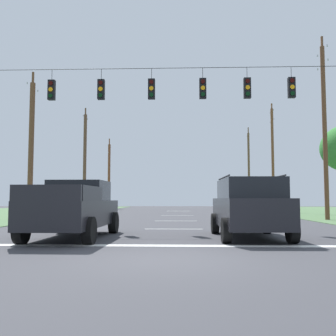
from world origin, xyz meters
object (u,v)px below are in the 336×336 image
object	(u,v)px
overhead_signal_span	(175,129)
suv_black	(249,206)
utility_pole_far_right	(273,157)
utility_pole_mid_right	(325,126)
utility_pole_far_left	(31,148)
distant_car_crossing_white	(54,206)
pickup_truck	(75,209)
utility_pole_near_left	(249,169)
utility_pole_distant_left	(109,175)
utility_pole_distant_right	(85,161)

from	to	relation	value
overhead_signal_span	suv_black	world-z (taller)	overhead_signal_span
overhead_signal_span	utility_pole_far_right	xyz separation A→B (m)	(9.20, 20.38, 0.88)
utility_pole_mid_right	utility_pole_far_left	size ratio (longest dim) A/B	1.21
distant_car_crossing_white	utility_pole_far_left	world-z (taller)	utility_pole_far_left
utility_pole_far_left	pickup_truck	bearing A→B (deg)	-62.06
utility_pole_near_left	utility_pole_far_left	size ratio (longest dim) A/B	1.14
utility_pole_far_right	overhead_signal_span	bearing A→B (deg)	-114.29
pickup_truck	suv_black	xyz separation A→B (m)	(5.90, 0.13, 0.09)
utility_pole_mid_right	utility_pole_distant_left	distance (m)	33.21
pickup_truck	utility_pole_mid_right	bearing A→B (deg)	41.81
pickup_truck	utility_pole_far_right	size ratio (longest dim) A/B	0.51
pickup_truck	suv_black	bearing A→B (deg)	1.22
utility_pole_mid_right	distant_car_crossing_white	bearing A→B (deg)	173.61
suv_black	utility_pole_distant_right	size ratio (longest dim) A/B	0.46
utility_pole_far_left	utility_pole_mid_right	bearing A→B (deg)	-1.07
utility_pole_far_left	overhead_signal_span	bearing A→B (deg)	-36.28
utility_pole_distant_right	utility_pole_near_left	bearing A→B (deg)	37.82
utility_pole_mid_right	suv_black	bearing A→B (deg)	-120.99
utility_pole_distant_left	overhead_signal_span	bearing A→B (deg)	-74.43
overhead_signal_span	suv_black	xyz separation A→B (m)	(2.57, -4.52, -3.49)
utility_pole_mid_right	utility_pole_near_left	size ratio (longest dim) A/B	1.06
overhead_signal_span	utility_pole_far_left	xyz separation A→B (m)	(-9.50, 6.97, 0.05)
suv_black	distant_car_crossing_white	xyz separation A→B (m)	(-10.99, 13.12, -0.27)
utility_pole_near_left	distant_car_crossing_white	bearing A→B (deg)	-124.08
suv_black	utility_pole_near_left	distance (m)	40.17
pickup_truck	utility_pole_near_left	world-z (taller)	utility_pole_near_left
utility_pole_mid_right	utility_pole_far_left	world-z (taller)	utility_pole_mid_right
overhead_signal_span	distant_car_crossing_white	world-z (taller)	overhead_signal_span
distant_car_crossing_white	suv_black	bearing A→B (deg)	-50.05
utility_pole_mid_right	utility_pole_distant_left	size ratio (longest dim) A/B	1.24
pickup_truck	utility_pole_near_left	size ratio (longest dim) A/B	0.49
utility_pole_distant_right	utility_pole_far_left	bearing A→B (deg)	-90.65
suv_black	distant_car_crossing_white	bearing A→B (deg)	129.95
overhead_signal_span	utility_pole_far_right	bearing A→B (deg)	65.71
suv_black	utility_pole_far_right	size ratio (longest dim) A/B	0.45
pickup_truck	distant_car_crossing_white	distance (m)	14.19
distant_car_crossing_white	utility_pole_mid_right	xyz separation A→B (m)	(17.68, -1.98, 5.05)
overhead_signal_span	suv_black	bearing A→B (deg)	-60.39
pickup_truck	suv_black	distance (m)	5.91
overhead_signal_span	distant_car_crossing_white	bearing A→B (deg)	134.40
overhead_signal_span	distant_car_crossing_white	xyz separation A→B (m)	(-8.42, 8.60, -3.76)
pickup_truck	utility_pole_far_left	bearing A→B (deg)	117.94
utility_pole_distant_right	utility_pole_far_right	bearing A→B (deg)	0.08
pickup_truck	utility_pole_distant_right	xyz separation A→B (m)	(-6.01, 25.00, 4.03)
overhead_signal_span	utility_pole_mid_right	distance (m)	11.46
utility_pole_distant_left	utility_pole_far_left	bearing A→B (deg)	-90.04
utility_pole_far_right	utility_pole_distant_left	bearing A→B (deg)	143.88
suv_black	utility_pole_mid_right	size ratio (longest dim) A/B	0.42
utility_pole_distant_right	suv_black	bearing A→B (deg)	-64.41
utility_pole_far_left	utility_pole_distant_left	bearing A→B (deg)	89.96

